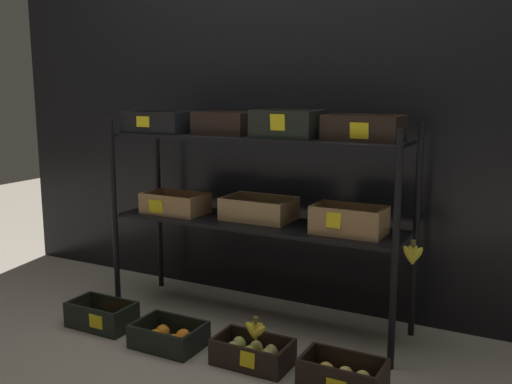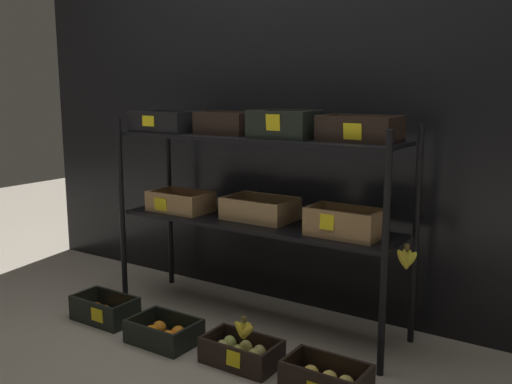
% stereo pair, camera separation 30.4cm
% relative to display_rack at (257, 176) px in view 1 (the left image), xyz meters
% --- Properties ---
extents(ground_plane, '(10.00, 10.00, 0.00)m').
position_rel_display_rack_xyz_m(ground_plane, '(-0.01, 0.00, -0.80)').
color(ground_plane, gray).
extents(storefront_wall, '(4.00, 0.12, 1.97)m').
position_rel_display_rack_xyz_m(storefront_wall, '(-0.01, 0.41, 0.18)').
color(storefront_wall, black).
rests_on(storefront_wall, ground_plane).
extents(display_rack, '(1.71, 0.44, 1.15)m').
position_rel_display_rack_xyz_m(display_rack, '(0.00, 0.00, 0.00)').
color(display_rack, black).
rests_on(display_rack, ground_plane).
extents(crate_ground_tangerine, '(0.35, 0.21, 0.14)m').
position_rel_display_rack_xyz_m(crate_ground_tangerine, '(-0.69, -0.46, -0.75)').
color(crate_ground_tangerine, black).
rests_on(crate_ground_tangerine, ground_plane).
extents(crate_ground_orange, '(0.34, 0.24, 0.12)m').
position_rel_display_rack_xyz_m(crate_ground_orange, '(-0.24, -0.49, -0.76)').
color(crate_ground_orange, black).
rests_on(crate_ground_orange, ground_plane).
extents(crate_ground_pear, '(0.36, 0.21, 0.12)m').
position_rel_display_rack_xyz_m(crate_ground_pear, '(0.22, -0.46, -0.75)').
color(crate_ground_pear, black).
rests_on(crate_ground_pear, ground_plane).
extents(crate_ground_apple_gold, '(0.36, 0.21, 0.13)m').
position_rel_display_rack_xyz_m(crate_ground_apple_gold, '(0.66, -0.47, -0.75)').
color(crate_ground_apple_gold, black).
rests_on(crate_ground_apple_gold, ground_plane).
extents(banana_bunch_loose, '(0.12, 0.04, 0.11)m').
position_rel_display_rack_xyz_m(banana_bunch_loose, '(0.23, -0.46, -0.63)').
color(banana_bunch_loose, brown).
rests_on(banana_bunch_loose, crate_ground_pear).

